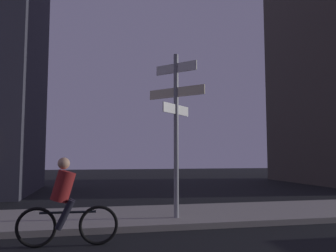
% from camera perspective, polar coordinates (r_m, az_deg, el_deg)
% --- Properties ---
extents(sidewalk_kerb, '(40.00, 2.94, 0.14)m').
position_cam_1_polar(sidewalk_kerb, '(9.44, 6.36, -14.58)').
color(sidewalk_kerb, gray).
rests_on(sidewalk_kerb, ground_plane).
extents(signpost, '(1.15, 1.15, 4.06)m').
position_cam_1_polar(signpost, '(8.43, 1.38, 1.06)').
color(signpost, gray).
rests_on(signpost, sidewalk_kerb).
extents(cyclist, '(1.82, 0.33, 1.61)m').
position_cam_1_polar(cyclist, '(6.62, -16.91, -12.59)').
color(cyclist, black).
rests_on(cyclist, ground_plane).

